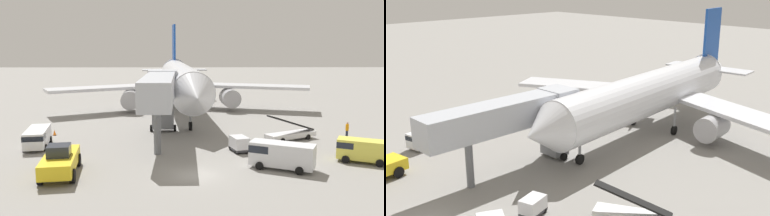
% 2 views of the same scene
% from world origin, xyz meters
% --- Properties ---
extents(airplane_at_gate, '(41.15, 41.77, 14.07)m').
position_xyz_m(airplane_at_gate, '(-1.67, 30.84, 4.80)').
color(airplane_at_gate, silver).
rests_on(airplane_at_gate, ground).
extents(jet_bridge, '(3.46, 16.75, 7.38)m').
position_xyz_m(jet_bridge, '(-3.63, 11.46, 5.51)').
color(jet_bridge, '#B2B7C1').
rests_on(jet_bridge, ground).
extents(belt_loader_truck, '(6.18, 4.30, 3.01)m').
position_xyz_m(belt_loader_truck, '(10.67, 11.98, 0.75)').
color(belt_loader_truck, white).
rests_on(belt_loader_truck, ground).
extents(service_van_far_center, '(2.99, 5.86, 1.90)m').
position_xyz_m(service_van_far_center, '(-16.13, 9.11, 1.10)').
color(service_van_far_center, white).
rests_on(service_van_far_center, ground).
extents(baggage_cart_mid_right, '(1.94, 2.42, 1.52)m').
position_xyz_m(baggage_cart_mid_right, '(4.37, 7.13, 0.84)').
color(baggage_cart_mid_right, '#38383D').
rests_on(baggage_cart_mid_right, ground).
extents(safety_cone_alpha, '(0.41, 0.41, 0.63)m').
position_xyz_m(safety_cone_alpha, '(-16.17, 14.67, 0.31)').
color(safety_cone_alpha, black).
rests_on(safety_cone_alpha, ground).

